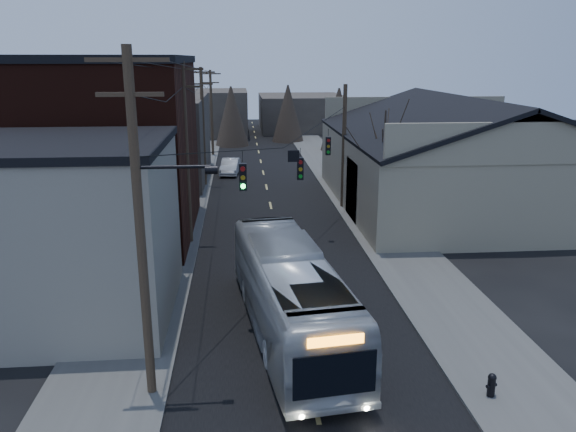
{
  "coord_description": "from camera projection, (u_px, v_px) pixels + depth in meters",
  "views": [
    {
      "loc": [
        -2.08,
        -12.71,
        10.13
      ],
      "look_at": [
        0.09,
        12.55,
        3.0
      ],
      "focal_mm": 35.0,
      "sensor_mm": 36.0,
      "label": 1
    }
  ],
  "objects": [
    {
      "name": "warehouse",
      "position": [
        455.0,
        168.0,
        39.42
      ],
      "size": [
        16.16,
        20.6,
        7.73
      ],
      "color": "gray",
      "rests_on": "ground"
    },
    {
      "name": "bus",
      "position": [
        290.0,
        293.0,
        21.01
      ],
      "size": [
        4.21,
        12.1,
        3.3
      ],
      "primitive_type": "imported",
      "rotation": [
        0.0,
        0.0,
        3.27
      ],
      "color": "#A3A9AF",
      "rests_on": "ground"
    },
    {
      "name": "building_brick",
      "position": [
        101.0,
        151.0,
        32.11
      ],
      "size": [
        10.0,
        12.0,
        10.0
      ],
      "primitive_type": "cube",
      "color": "black",
      "rests_on": "ground"
    },
    {
      "name": "building_far_left",
      "position": [
        210.0,
        113.0,
        76.14
      ],
      "size": [
        10.0,
        12.0,
        6.0
      ],
      "primitive_type": "cube",
      "color": "#39322D",
      "rests_on": "ground"
    },
    {
      "name": "sidewalk_right",
      "position": [
        350.0,
        190.0,
        44.4
      ],
      "size": [
        4.0,
        110.0,
        0.12
      ],
      "primitive_type": "cube",
      "color": "#474744",
      "rests_on": "ground"
    },
    {
      "name": "sidewalk_left",
      "position": [
        184.0,
        194.0,
        43.32
      ],
      "size": [
        4.0,
        110.0,
        0.12
      ],
      "primitive_type": "cube",
      "color": "#474744",
      "rests_on": "ground"
    },
    {
      "name": "fire_hydrant",
      "position": [
        492.0,
        384.0,
        17.16
      ],
      "size": [
        0.37,
        0.26,
        0.76
      ],
      "rotation": [
        0.0,
        0.0,
        0.33
      ],
      "color": "black",
      "rests_on": "sidewalk_right"
    },
    {
      "name": "building_clapboard",
      "position": [
        66.0,
        233.0,
        22.04
      ],
      "size": [
        8.0,
        8.0,
        7.0
      ],
      "primitive_type": "cube",
      "color": "slate",
      "rests_on": "ground"
    },
    {
      "name": "building_far_right",
      "position": [
        301.0,
        113.0,
        82.14
      ],
      "size": [
        12.0,
        14.0,
        5.0
      ],
      "primitive_type": "cube",
      "color": "#39322D",
      "rests_on": "ground"
    },
    {
      "name": "road_surface",
      "position": [
        268.0,
        193.0,
        43.87
      ],
      "size": [
        9.0,
        110.0,
        0.02
      ],
      "primitive_type": "cube",
      "color": "black",
      "rests_on": "ground"
    },
    {
      "name": "parked_car",
      "position": [
        230.0,
        167.0,
        50.76
      ],
      "size": [
        1.9,
        4.39,
        1.41
      ],
      "primitive_type": "imported",
      "rotation": [
        0.0,
        0.0,
        -0.1
      ],
      "color": "#B7BBC0",
      "rests_on": "ground"
    },
    {
      "name": "building_left_far",
      "position": [
        153.0,
        139.0,
        47.9
      ],
      "size": [
        9.0,
        14.0,
        7.0
      ],
      "primitive_type": "cube",
      "color": "#39322D",
      "rests_on": "ground"
    },
    {
      "name": "utility_lines",
      "position": [
        224.0,
        141.0,
        36.66
      ],
      "size": [
        11.24,
        45.28,
        10.5
      ],
      "color": "#382B1E",
      "rests_on": "ground"
    },
    {
      "name": "bare_tree",
      "position": [
        383.0,
        171.0,
        33.85
      ],
      "size": [
        0.4,
        0.4,
        7.2
      ],
      "primitive_type": "cone",
      "color": "black",
      "rests_on": "ground"
    }
  ]
}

